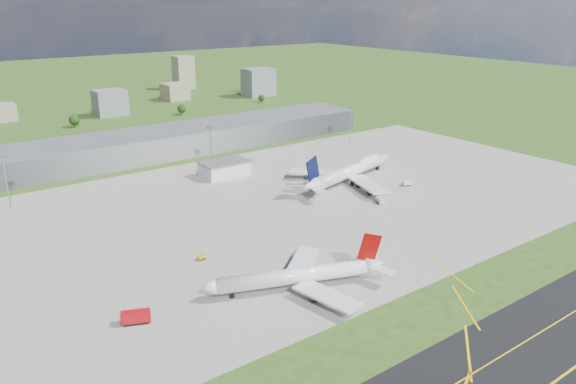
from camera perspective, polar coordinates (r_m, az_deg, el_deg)
ground at (r=360.94m, az=-11.84°, el=3.27°), size 1400.00×1400.00×0.00m
apron at (r=274.84m, az=-0.08°, el=-1.32°), size 360.00×190.00×0.08m
terminal at (r=372.34m, az=-12.90°, el=4.87°), size 300.00×42.00×15.00m
ops_building at (r=321.34m, az=-6.46°, el=2.35°), size 26.00×16.00×8.00m
mast_west at (r=295.99m, az=-26.81°, el=1.68°), size 3.50×2.00×25.90m
mast_center at (r=330.42m, az=-7.87°, el=5.22°), size 3.50×2.00×25.90m
mast_east at (r=393.63m, az=6.38°, el=7.51°), size 3.50×2.00×25.90m
airliner_red_twin at (r=196.24m, az=1.20°, el=-8.54°), size 63.64×48.24×18.13m
airliner_blue_quad at (r=311.37m, az=6.51°, el=2.18°), size 81.43×62.84×21.51m
fire_truck at (r=184.70m, az=-15.19°, el=-12.20°), size 9.62×6.63×3.96m
tug_yellow at (r=220.98m, az=-8.78°, el=-6.60°), size 3.73×2.61×1.71m
van_white_near at (r=280.23m, az=9.31°, el=-0.87°), size 4.23×6.00×2.77m
van_white_far at (r=309.09m, az=11.97°, el=0.85°), size 5.51×3.26×2.65m
bldg_cw at (r=521.61m, az=-27.04°, el=7.20°), size 20.00×18.00×14.00m
bldg_c at (r=511.40m, az=-17.63°, el=8.65°), size 26.00×20.00×22.00m
bldg_ce at (r=578.20m, az=-11.41°, el=9.97°), size 22.00×24.00×16.00m
bldg_e at (r=590.29m, az=-3.02°, el=11.08°), size 30.00×22.00×28.00m
bldg_tall_e at (r=647.59m, az=-10.56°, el=11.86°), size 20.00×18.00×36.00m
tree_c at (r=472.50m, az=-20.90°, el=6.85°), size 8.10×8.10×9.90m
tree_e at (r=499.11m, az=-10.75°, el=8.32°), size 7.65×7.65×9.35m
tree_far_e at (r=551.98m, az=-2.71°, el=9.53°), size 6.30×6.30×7.70m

